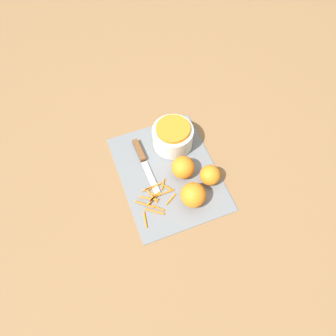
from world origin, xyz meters
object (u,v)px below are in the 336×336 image
at_px(orange_back, 210,175).
at_px(orange_left, 193,195).
at_px(knife, 142,156).
at_px(orange_right, 182,167).
at_px(bowl_speckled, 173,136).

bearing_deg(orange_back, orange_left, -58.93).
relative_size(orange_left, orange_back, 1.20).
bearing_deg(knife, orange_right, 43.02).
relative_size(bowl_speckled, orange_left, 1.74).
relative_size(bowl_speckled, orange_right, 1.83).
bearing_deg(knife, orange_left, 23.20).
height_order(bowl_speckled, orange_left, bowl_speckled).
bearing_deg(bowl_speckled, orange_left, -5.66).
bearing_deg(knife, orange_back, 45.91).
distance_m(bowl_speckled, orange_right, 0.13).
relative_size(orange_right, orange_back, 1.14).
xyz_separation_m(bowl_speckled, orange_back, (0.19, 0.06, -0.01)).
distance_m(bowl_speckled, knife, 0.13).
relative_size(bowl_speckled, knife, 0.63).
distance_m(bowl_speckled, orange_back, 0.20).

